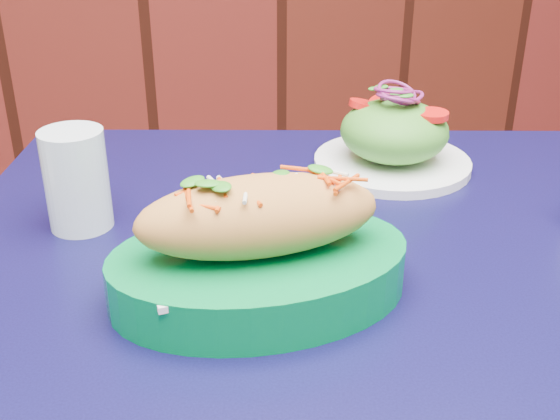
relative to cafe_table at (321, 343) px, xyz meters
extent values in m
cube|color=black|center=(0.00, 0.00, 0.07)|extent=(0.96, 0.96, 0.03)
cylinder|color=black|center=(-0.25, 0.39, -0.30)|extent=(0.04, 0.04, 0.72)
cylinder|color=black|center=(0.39, 0.25, -0.30)|extent=(0.04, 0.04, 0.72)
cylinder|color=white|center=(0.51, 0.31, -0.42)|extent=(0.03, 0.03, 0.49)
cube|color=white|center=(-0.07, -0.03, 0.13)|extent=(0.22, 0.14, 0.01)
ellipsoid|color=#E39248|center=(-0.07, -0.03, 0.17)|extent=(0.22, 0.09, 0.07)
cylinder|color=white|center=(0.16, 0.23, 0.09)|extent=(0.20, 0.20, 0.01)
ellipsoid|color=#4C992D|center=(0.16, 0.23, 0.14)|extent=(0.14, 0.14, 0.08)
cylinder|color=red|center=(0.19, 0.20, 0.17)|extent=(0.04, 0.04, 0.01)
cylinder|color=red|center=(0.12, 0.26, 0.17)|extent=(0.04, 0.04, 0.01)
cylinder|color=red|center=(0.16, 0.27, 0.17)|extent=(0.04, 0.04, 0.01)
torus|color=#861D65|center=(0.16, 0.23, 0.18)|extent=(0.05, 0.05, 0.00)
torus|color=#861D65|center=(0.16, 0.23, 0.18)|extent=(0.05, 0.05, 0.00)
torus|color=#861D65|center=(0.16, 0.23, 0.19)|extent=(0.05, 0.05, 0.00)
torus|color=#861D65|center=(0.16, 0.23, 0.19)|extent=(0.05, 0.05, 0.00)
torus|color=#861D65|center=(0.16, 0.23, 0.20)|extent=(0.05, 0.05, 0.00)
cylinder|color=silver|center=(-0.23, 0.15, 0.14)|extent=(0.07, 0.07, 0.11)
camera|label=1|loc=(-0.17, -0.56, 0.44)|focal=45.00mm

